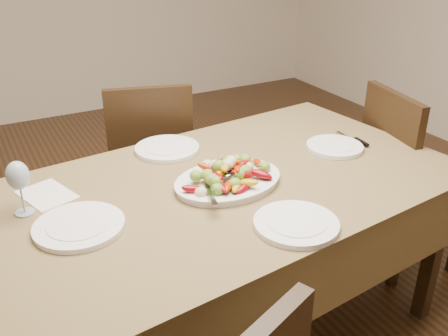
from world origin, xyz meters
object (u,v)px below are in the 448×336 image
plate_right (335,147)px  plate_near (296,224)px  chair_far (151,162)px  chair_right (415,180)px  plate_left (79,226)px  serving_platter (228,182)px  wine_glass (20,187)px  dining_table (224,264)px  plate_far (167,149)px

plate_right → plate_near: bearing=-140.4°
chair_far → plate_near: size_ratio=3.42×
chair_right → plate_left: 1.71m
plate_right → chair_far: bearing=123.7°
serving_platter → plate_near: serving_platter is taller
plate_near → wine_glass: 0.92m
plate_near → plate_right: bearing=39.6°
chair_right → plate_near: size_ratio=3.42×
serving_platter → plate_left: 0.56m
dining_table → chair_far: bearing=88.6°
serving_platter → plate_near: (0.06, -0.35, -0.00)m
plate_left → wine_glass: 0.25m
plate_left → wine_glass: (-0.14, 0.18, 0.09)m
plate_near → chair_far: bearing=91.7°
dining_table → plate_right: bearing=4.8°
chair_far → plate_right: bearing=140.1°
plate_right → wine_glass: wine_glass is taller
serving_platter → plate_far: bearing=100.9°
dining_table → chair_right: chair_right is taller
chair_far → serving_platter: 0.95m
plate_left → dining_table: bearing=5.7°
chair_far → plate_left: bearing=74.5°
plate_far → plate_left: bearing=-138.3°
plate_far → chair_right: bearing=-16.1°
plate_right → wine_glass: bearing=176.4°
dining_table → wine_glass: bearing=169.7°
plate_left → plate_right: size_ratio=1.19×
serving_platter → plate_left: serving_platter is taller
serving_platter → plate_far: serving_platter is taller
chair_right → plate_right: bearing=99.8°
chair_right → plate_near: chair_right is taller
chair_far → plate_near: chair_far is taller
chair_right → plate_near: 1.17m
serving_platter → wine_glass: size_ratio=2.01×
chair_right → plate_left: size_ratio=3.26×
plate_right → plate_near: 0.67m
serving_platter → plate_near: bearing=-81.0°
dining_table → plate_near: (0.06, -0.38, 0.39)m
plate_far → plate_right: bearing=-26.9°
dining_table → plate_left: 0.68m
serving_platter → wine_glass: 0.72m
chair_far → plate_far: size_ratio=3.43×
chair_far → plate_far: (-0.10, -0.50, 0.29)m
dining_table → plate_right: 0.70m
plate_right → plate_near: same height
plate_right → wine_glass: (-1.27, 0.08, 0.09)m
plate_far → wine_glass: 0.68m
serving_platter → plate_left: (-0.56, -0.03, -0.00)m
chair_far → plate_right: chair_far is taller
serving_platter → plate_right: bearing=7.2°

